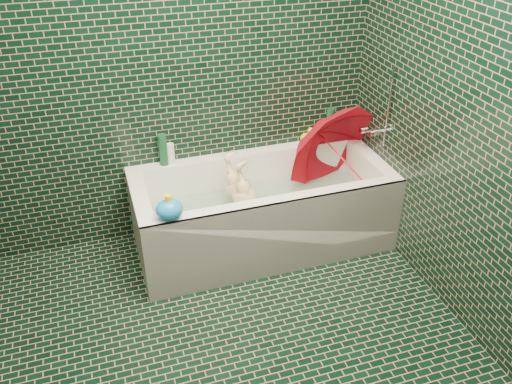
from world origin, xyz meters
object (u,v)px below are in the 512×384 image
object	(u,v)px
bathtub	(263,218)
child	(247,208)
umbrella	(342,158)
rubber_duck	(307,136)
bath_toy	(169,209)

from	to	relation	value
bathtub	child	xyz separation A→B (m)	(-0.11, 0.01, 0.10)
bathtub	umbrella	world-z (taller)	umbrella
umbrella	rubber_duck	xyz separation A→B (m)	(-0.11, 0.34, 0.03)
rubber_duck	bath_toy	distance (m)	1.31
umbrella	rubber_duck	bearing A→B (deg)	93.47
umbrella	child	bearing A→B (deg)	165.43
child	umbrella	distance (m)	0.73
bathtub	child	bearing A→B (deg)	174.59
rubber_duck	bath_toy	bearing A→B (deg)	-170.45
rubber_duck	bath_toy	world-z (taller)	bath_toy
bathtub	rubber_duck	bearing A→B (deg)	37.81
bathtub	bath_toy	bearing A→B (deg)	-154.97
child	bath_toy	world-z (taller)	bath_toy
bathtub	bath_toy	xyz separation A→B (m)	(-0.67, -0.31, 0.41)
child	rubber_duck	xyz separation A→B (m)	(0.57, 0.35, 0.29)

